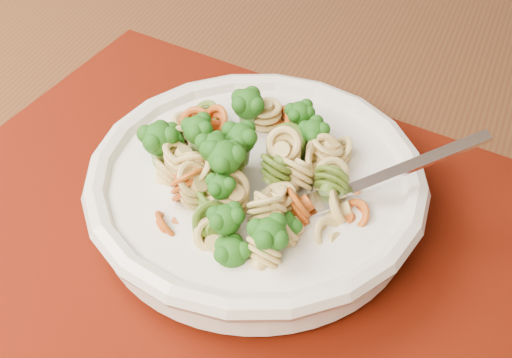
% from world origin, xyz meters
% --- Properties ---
extents(dining_table, '(1.32, 0.90, 0.75)m').
position_xyz_m(dining_table, '(0.32, 0.78, 0.64)').
color(dining_table, '#4C2C15').
rests_on(dining_table, ground).
extents(placemat, '(0.53, 0.43, 0.00)m').
position_xyz_m(placemat, '(0.37, 0.63, 0.76)').
color(placemat, '#4C0F03').
rests_on(placemat, dining_table).
extents(pasta_bowl, '(0.27, 0.27, 0.05)m').
position_xyz_m(pasta_bowl, '(0.38, 0.65, 0.79)').
color(pasta_bowl, silver).
rests_on(pasta_bowl, placemat).
extents(pasta_broccoli_heap, '(0.23, 0.23, 0.06)m').
position_xyz_m(pasta_broccoli_heap, '(0.38, 0.65, 0.80)').
color(pasta_broccoli_heap, tan).
rests_on(pasta_broccoli_heap, pasta_bowl).
extents(fork, '(0.16, 0.13, 0.08)m').
position_xyz_m(fork, '(0.44, 0.64, 0.80)').
color(fork, silver).
rests_on(fork, pasta_bowl).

